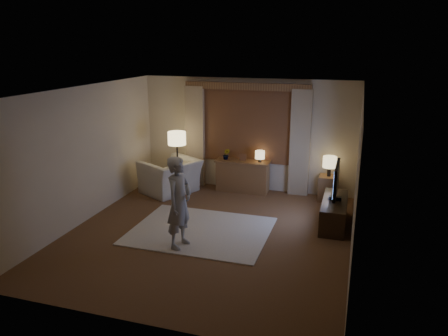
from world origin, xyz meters
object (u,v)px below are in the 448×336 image
at_px(sideboard, 243,177).
at_px(person, 179,202).
at_px(armchair, 171,177).
at_px(side_table, 328,188).
at_px(tv_stand, 334,212).

distance_m(sideboard, person, 3.18).
height_order(armchair, person, person).
xyz_separation_m(sideboard, side_table, (1.96, -0.05, -0.07)).
relative_size(tv_stand, person, 0.89).
bearing_deg(person, tv_stand, -44.39).
relative_size(sideboard, person, 0.76).
bearing_deg(armchair, side_table, 125.55).
relative_size(sideboard, armchair, 1.01).
height_order(sideboard, tv_stand, sideboard).
bearing_deg(sideboard, side_table, -1.46).
xyz_separation_m(armchair, side_table, (3.52, 0.54, -0.11)).
relative_size(armchair, tv_stand, 0.85).
distance_m(sideboard, tv_stand, 2.57).
bearing_deg(person, armchair, 36.96).
xyz_separation_m(sideboard, armchair, (-1.57, -0.59, 0.04)).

